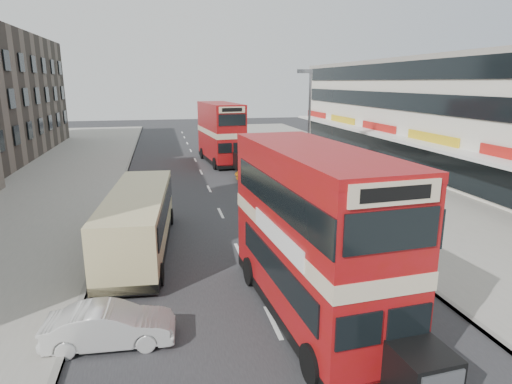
{
  "coord_description": "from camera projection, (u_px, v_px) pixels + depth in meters",
  "views": [
    {
      "loc": [
        -3.15,
        -9.84,
        7.34
      ],
      "look_at": [
        0.3,
        5.89,
        3.25
      ],
      "focal_mm": 30.54,
      "sensor_mm": 36.0,
      "label": 1
    }
  ],
  "objects": [
    {
      "name": "ground",
      "position": [
        292.0,
        361.0,
        11.77
      ],
      "size": [
        160.0,
        160.0,
        0.0
      ],
      "primitive_type": "plane",
      "color": "#28282B",
      "rests_on": "ground"
    },
    {
      "name": "road_surface",
      "position": [
        209.0,
        189.0,
        30.71
      ],
      "size": [
        12.0,
        90.0,
        0.01
      ],
      "primitive_type": "cube",
      "color": "#28282B",
      "rests_on": "ground"
    },
    {
      "name": "pavement_right",
      "position": [
        366.0,
        180.0,
        33.18
      ],
      "size": [
        12.0,
        90.0,
        0.15
      ],
      "primitive_type": "cube",
      "color": "gray",
      "rests_on": "ground"
    },
    {
      "name": "pavement_left",
      "position": [
        24.0,
        197.0,
        28.2
      ],
      "size": [
        12.0,
        90.0,
        0.15
      ],
      "primitive_type": "cube",
      "color": "gray",
      "rests_on": "ground"
    },
    {
      "name": "kerb_left",
      "position": [
        119.0,
        192.0,
        29.42
      ],
      "size": [
        0.2,
        90.0,
        0.16
      ],
      "primitive_type": "cube",
      "color": "gray",
      "rests_on": "ground"
    },
    {
      "name": "kerb_right",
      "position": [
        292.0,
        184.0,
        31.96
      ],
      "size": [
        0.2,
        90.0,
        0.16
      ],
      "primitive_type": "cube",
      "color": "gray",
      "rests_on": "ground"
    },
    {
      "name": "commercial_row",
      "position": [
        448.0,
        115.0,
        35.59
      ],
      "size": [
        9.9,
        46.2,
        9.3
      ],
      "color": "beige",
      "rests_on": "ground"
    },
    {
      "name": "street_lamp",
      "position": [
        308.0,
        121.0,
        28.99
      ],
      "size": [
        1.0,
        0.2,
        8.12
      ],
      "color": "slate",
      "rests_on": "ground"
    },
    {
      "name": "bus_main",
      "position": [
        313.0,
        234.0,
        13.44
      ],
      "size": [
        3.26,
        9.63,
        5.27
      ],
      "rotation": [
        0.0,
        0.0,
        3.21
      ],
      "color": "black",
      "rests_on": "ground"
    },
    {
      "name": "bus_second",
      "position": [
        221.0,
        133.0,
        39.96
      ],
      "size": [
        3.54,
        9.7,
        5.3
      ],
      "rotation": [
        0.0,
        0.0,
        3.24
      ],
      "color": "black",
      "rests_on": "ground"
    },
    {
      "name": "coach",
      "position": [
        139.0,
        219.0,
        19.13
      ],
      "size": [
        3.13,
        9.61,
        2.5
      ],
      "rotation": [
        0.0,
        0.0,
        -0.08
      ],
      "color": "black",
      "rests_on": "ground"
    },
    {
      "name": "car_left_front",
      "position": [
        110.0,
        326.0,
        12.38
      ],
      "size": [
        3.69,
        1.48,
        1.19
      ],
      "primitive_type": "imported",
      "rotation": [
        0.0,
        0.0,
        1.51
      ],
      "color": "silver",
      "rests_on": "ground"
    },
    {
      "name": "car_right_a",
      "position": [
        281.0,
        183.0,
        29.62
      ],
      "size": [
        4.62,
        2.12,
        1.31
      ],
      "primitive_type": "imported",
      "rotation": [
        0.0,
        0.0,
        -1.51
      ],
      "color": "maroon",
      "rests_on": "ground"
    },
    {
      "name": "car_right_b",
      "position": [
        264.0,
        172.0,
        33.42
      ],
      "size": [
        4.5,
        2.15,
        1.24
      ],
      "primitive_type": "imported",
      "rotation": [
        0.0,
        0.0,
        -1.59
      ],
      "color": "orange",
      "rests_on": "ground"
    },
    {
      "name": "car_right_c",
      "position": [
        246.0,
        149.0,
        45.27
      ],
      "size": [
        3.56,
        1.67,
        1.18
      ],
      "primitive_type": "imported",
      "rotation": [
        0.0,
        0.0,
        -1.49
      ],
      "color": "teal",
      "rests_on": "ground"
    },
    {
      "name": "pedestrian_near",
      "position": [
        344.0,
        185.0,
        27.16
      ],
      "size": [
        0.71,
        0.51,
        1.86
      ],
      "primitive_type": "imported",
      "rotation": [
        0.0,
        0.0,
        3.08
      ],
      "color": "gray",
      "rests_on": "pavement_right"
    },
    {
      "name": "pedestrian_far",
      "position": [
        289.0,
        151.0,
        41.12
      ],
      "size": [
        0.97,
        0.43,
        1.64
      ],
      "primitive_type": "imported",
      "rotation": [
        0.0,
        0.0,
        -0.03
      ],
      "color": "gray",
      "rests_on": "pavement_right"
    },
    {
      "name": "cyclist",
      "position": [
        271.0,
        178.0,
        31.07
      ],
      "size": [
        0.77,
        1.85,
        2.04
      ],
      "rotation": [
        0.0,
        0.0,
        0.08
      ],
      "color": "gray",
      "rests_on": "ground"
    }
  ]
}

